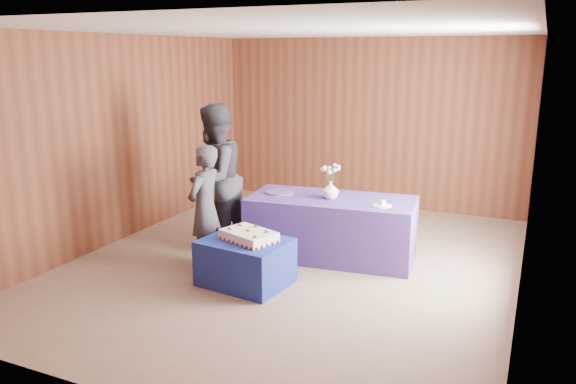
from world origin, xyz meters
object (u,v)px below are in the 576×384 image
Objects in this scene: serving_table at (331,227)px; vase at (330,190)px; sheet_cake at (249,236)px; guest_left at (205,207)px; cake_table at (245,262)px; guest_right at (214,179)px.

vase is at bearing -109.22° from serving_table.
sheet_cake is 3.25× the size of vase.
cake_table is at bearing 69.23° from guest_left.
cake_table is 0.31m from sheet_cake.
sheet_cake is 0.48× the size of guest_left.
guest_left is 0.64m from guest_right.
vase is at bearing 103.55° from guest_right.
guest_right reaches higher than cake_table.
guest_left reaches higher than cake_table.
serving_table is 1.07× the size of guest_right.
vase is (-0.01, -0.03, 0.48)m from serving_table.
vase reaches higher than sheet_cake.
vase is at bearing 85.80° from sheet_cake.
vase is at bearing 71.15° from cake_table.
vase reaches higher than cake_table.
guest_left is (-0.66, 0.25, 0.48)m from cake_table.
guest_right reaches higher than guest_left.
cake_table is at bearing 47.20° from guest_right.
guest_right reaches higher than serving_table.
guest_right is at bearing -172.04° from serving_table.
guest_right reaches higher than sheet_cake.
cake_table is 0.85m from guest_left.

